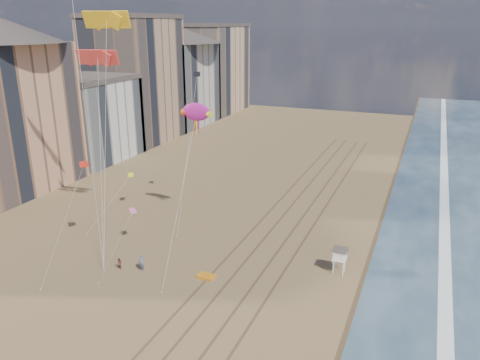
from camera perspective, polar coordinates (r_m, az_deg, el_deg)
name	(u,v)px	position (r m, az deg, el deg)	size (l,w,h in m)	color
wet_sand	(411,233)	(67.50, 20.12, -6.14)	(260.00, 260.00, 0.00)	#42301E
foam	(445,239)	(67.60, 23.68, -6.56)	(260.00, 260.00, 0.00)	white
tracks	(272,243)	(60.88, 3.87, -7.70)	(7.68, 120.00, 0.01)	brown
buildings	(119,86)	(109.99, -14.49, 10.99)	(34.72, 131.35, 29.00)	#C6B284
lifeguard_stand	(340,255)	(54.18, 12.09, -8.88)	(1.66, 1.66, 2.99)	white
grounded_kite	(206,276)	(53.35, -4.14, -11.62)	(2.03, 1.29, 0.23)	orange
show_kite	(196,112)	(61.35, -5.37, 8.23)	(4.22, 8.98, 23.12)	#A81981
kite_flyer_a	(141,263)	(55.26, -11.93, -9.86)	(0.71, 0.46, 1.93)	slate
kite_flyer_b	(119,264)	(56.21, -14.50, -9.85)	(0.69, 0.54, 1.43)	brown
small_kites	(134,154)	(62.29, -12.78, 3.08)	(12.38, 16.87, 16.33)	#E6F619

